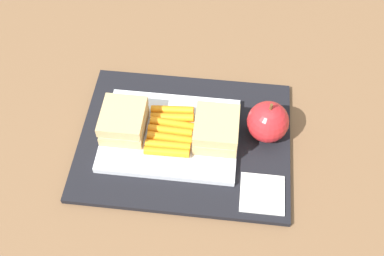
{
  "coord_description": "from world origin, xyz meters",
  "views": [
    {
      "loc": [
        0.06,
        -0.46,
        0.68
      ],
      "look_at": [
        0.01,
        0.0,
        0.04
      ],
      "focal_mm": 44.46,
      "sensor_mm": 36.0,
      "label": 1
    }
  ],
  "objects_px": {
    "sandwich_half_right": "(216,130)",
    "food_tray": "(170,135)",
    "sandwich_half_left": "(124,121)",
    "carrot_sticks_bundle": "(170,131)",
    "paper_napkin": "(262,194)",
    "apple": "(268,122)"
  },
  "relations": [
    {
      "from": "food_tray",
      "to": "sandwich_half_right",
      "type": "xyz_separation_m",
      "value": [
        0.08,
        0.0,
        0.03
      ]
    },
    {
      "from": "sandwich_half_left",
      "to": "carrot_sticks_bundle",
      "type": "bearing_deg",
      "value": -0.05
    },
    {
      "from": "sandwich_half_right",
      "to": "carrot_sticks_bundle",
      "type": "bearing_deg",
      "value": -179.95
    },
    {
      "from": "sandwich_half_left",
      "to": "sandwich_half_right",
      "type": "bearing_deg",
      "value": 0.0
    },
    {
      "from": "food_tray",
      "to": "sandwich_half_right",
      "type": "relative_size",
      "value": 2.88
    },
    {
      "from": "paper_napkin",
      "to": "sandwich_half_left",
      "type": "bearing_deg",
      "value": 158.64
    },
    {
      "from": "sandwich_half_left",
      "to": "carrot_sticks_bundle",
      "type": "xyz_separation_m",
      "value": [
        0.08,
        -0.0,
        -0.02
      ]
    },
    {
      "from": "sandwich_half_left",
      "to": "carrot_sticks_bundle",
      "type": "relative_size",
      "value": 0.78
    },
    {
      "from": "food_tray",
      "to": "carrot_sticks_bundle",
      "type": "bearing_deg",
      "value": -13.54
    },
    {
      "from": "carrot_sticks_bundle",
      "to": "paper_napkin",
      "type": "xyz_separation_m",
      "value": [
        0.16,
        -0.09,
        -0.02
      ]
    },
    {
      "from": "food_tray",
      "to": "paper_napkin",
      "type": "distance_m",
      "value": 0.19
    },
    {
      "from": "sandwich_half_left",
      "to": "sandwich_half_right",
      "type": "xyz_separation_m",
      "value": [
        0.16,
        0.0,
        0.0
      ]
    },
    {
      "from": "paper_napkin",
      "to": "carrot_sticks_bundle",
      "type": "bearing_deg",
      "value": 149.78
    },
    {
      "from": "sandwich_half_right",
      "to": "food_tray",
      "type": "bearing_deg",
      "value": 180.0
    },
    {
      "from": "food_tray",
      "to": "carrot_sticks_bundle",
      "type": "height_order",
      "value": "carrot_sticks_bundle"
    },
    {
      "from": "paper_napkin",
      "to": "apple",
      "type": "bearing_deg",
      "value": 88.86
    },
    {
      "from": "sandwich_half_right",
      "to": "carrot_sticks_bundle",
      "type": "height_order",
      "value": "sandwich_half_right"
    },
    {
      "from": "carrot_sticks_bundle",
      "to": "paper_napkin",
      "type": "bearing_deg",
      "value": -30.22
    },
    {
      "from": "apple",
      "to": "sandwich_half_right",
      "type": "bearing_deg",
      "value": -163.86
    },
    {
      "from": "food_tray",
      "to": "sandwich_half_right",
      "type": "distance_m",
      "value": 0.08
    },
    {
      "from": "food_tray",
      "to": "paper_napkin",
      "type": "relative_size",
      "value": 3.29
    },
    {
      "from": "food_tray",
      "to": "apple",
      "type": "distance_m",
      "value": 0.17
    }
  ]
}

